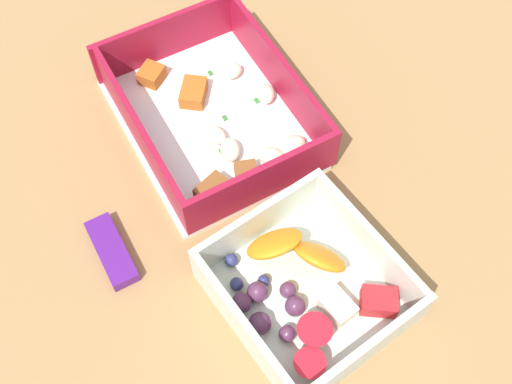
{
  "coord_description": "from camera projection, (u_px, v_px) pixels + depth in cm",
  "views": [
    {
      "loc": [
        -26.13,
        13.7,
        52.33
      ],
      "look_at": [
        -1.54,
        0.22,
        4.0
      ],
      "focal_mm": 43.22,
      "sensor_mm": 36.0,
      "label": 1
    }
  ],
  "objects": [
    {
      "name": "pasta_container",
      "position": [
        215.0,
        116.0,
        0.61
      ],
      "size": [
        20.93,
        15.91,
        5.67
      ],
      "rotation": [
        0.0,
        0.0,
        0.01
      ],
      "color": "white",
      "rests_on": "table_surface"
    },
    {
      "name": "fruit_bowl",
      "position": [
        305.0,
        289.0,
        0.51
      ],
      "size": [
        16.22,
        15.27,
        5.29
      ],
      "rotation": [
        0.0,
        0.0,
        0.12
      ],
      "color": "silver",
      "rests_on": "table_surface"
    },
    {
      "name": "table_surface",
      "position": [
        250.0,
        195.0,
        0.59
      ],
      "size": [
        80.0,
        80.0,
        2.0
      ],
      "primitive_type": "cube",
      "color": "#9E7547",
      "rests_on": "ground"
    },
    {
      "name": "candy_bar",
      "position": [
        113.0,
        253.0,
        0.54
      ],
      "size": [
        7.01,
        2.44,
        1.2
      ],
      "primitive_type": "cube",
      "rotation": [
        0.0,
        0.0,
        0.01
      ],
      "color": "#51197A",
      "rests_on": "table_surface"
    }
  ]
}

